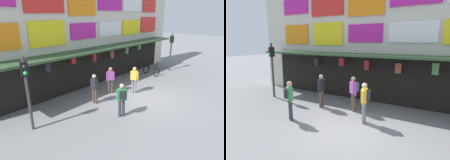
% 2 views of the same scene
% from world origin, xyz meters
% --- Properties ---
extents(ground_plane, '(80.00, 80.00, 0.00)m').
position_xyz_m(ground_plane, '(0.00, 0.00, 0.00)').
color(ground_plane, slate).
extents(shopfront, '(18.00, 2.60, 8.00)m').
position_xyz_m(shopfront, '(0.00, 4.57, 3.96)').
color(shopfront, beige).
rests_on(shopfront, ground).
extents(traffic_light_near, '(0.34, 0.36, 3.20)m').
position_xyz_m(traffic_light_near, '(-6.11, 1.75, 2.14)').
color(traffic_light_near, '#38383D').
rests_on(traffic_light_near, ground).
extents(traffic_light_far, '(0.29, 0.33, 3.20)m').
position_xyz_m(traffic_light_far, '(6.47, 1.77, 2.14)').
color(traffic_light_far, '#38383D').
rests_on(traffic_light_far, ground).
extents(bicycle_parked, '(0.92, 1.27, 1.05)m').
position_xyz_m(bicycle_parked, '(4.17, 2.17, 0.39)').
color(bicycle_parked, black).
rests_on(bicycle_parked, ground).
extents(pedestrian_in_black, '(0.25, 0.53, 1.68)m').
position_xyz_m(pedestrian_in_black, '(-2.53, 1.70, 0.95)').
color(pedestrian_in_black, brown).
rests_on(pedestrian_in_black, ground).
extents(pedestrian_in_white, '(0.48, 0.47, 1.68)m').
position_xyz_m(pedestrian_in_white, '(-0.88, 2.04, 0.98)').
color(pedestrian_in_white, brown).
rests_on(pedestrian_in_white, ground).
extents(pedestrian_in_blue, '(0.48, 0.47, 1.68)m').
position_xyz_m(pedestrian_in_blue, '(-2.68, -0.36, 0.98)').
color(pedestrian_in_blue, '#2D2D38').
rests_on(pedestrian_in_blue, ground).
extents(pedestrian_in_yellow, '(0.41, 0.52, 1.68)m').
position_xyz_m(pedestrian_in_yellow, '(0.17, 0.98, 0.98)').
color(pedestrian_in_yellow, gray).
rests_on(pedestrian_in_yellow, ground).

